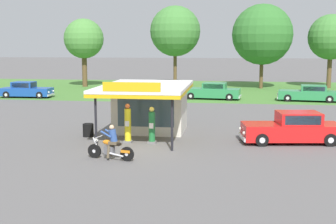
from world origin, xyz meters
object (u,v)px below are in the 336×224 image
(gas_pump_offside, at_px, (152,127))
(spare_tire_stack, at_px, (88,130))
(parked_car_back_row_centre_right, at_px, (146,90))
(parked_car_back_row_far_left, at_px, (309,94))
(featured_classic_sedan, at_px, (293,129))
(motorcycle_with_rider, at_px, (111,145))
(parked_car_back_row_right, at_px, (212,92))
(gas_pump_nearside, at_px, (128,125))
(parked_car_back_row_left, at_px, (26,90))

(gas_pump_offside, height_order, spare_tire_stack, gas_pump_offside)
(parked_car_back_row_centre_right, bearing_deg, gas_pump_offside, -78.70)
(parked_car_back_row_far_left, bearing_deg, featured_classic_sedan, -101.99)
(gas_pump_offside, height_order, motorcycle_with_rider, gas_pump_offside)
(featured_classic_sedan, relative_size, spare_tire_stack, 7.55)
(motorcycle_with_rider, height_order, parked_car_back_row_right, motorcycle_with_rider)
(gas_pump_nearside, bearing_deg, spare_tire_stack, 154.38)
(gas_pump_nearside, xyz_separation_m, featured_classic_sedan, (8.56, 1.10, -0.21))
(motorcycle_with_rider, relative_size, featured_classic_sedan, 0.41)
(featured_classic_sedan, relative_size, parked_car_back_row_right, 0.96)
(featured_classic_sedan, height_order, spare_tire_stack, featured_classic_sedan)
(parked_car_back_row_left, bearing_deg, motorcycle_with_rider, -57.06)
(parked_car_back_row_left, xyz_separation_m, parked_car_back_row_right, (17.93, 1.10, 0.01))
(parked_car_back_row_centre_right, bearing_deg, gas_pump_nearside, -82.08)
(motorcycle_with_rider, relative_size, spare_tire_stack, 3.11)
(featured_classic_sedan, distance_m, parked_car_back_row_far_left, 18.50)
(gas_pump_offside, relative_size, parked_car_back_row_left, 0.37)
(gas_pump_nearside, bearing_deg, parked_car_back_row_left, 127.60)
(gas_pump_nearside, distance_m, gas_pump_offside, 1.28)
(gas_pump_offside, distance_m, parked_car_back_row_centre_right, 21.48)
(motorcycle_with_rider, bearing_deg, parked_car_back_row_far_left, 61.55)
(motorcycle_with_rider, distance_m, parked_car_back_row_left, 26.42)
(parked_car_back_row_centre_right, bearing_deg, motorcycle_with_rider, -83.10)
(parked_car_back_row_right, bearing_deg, parked_car_back_row_far_left, -3.17)
(parked_car_back_row_far_left, relative_size, parked_car_back_row_right, 0.99)
(gas_pump_nearside, distance_m, motorcycle_with_rider, 3.60)
(parked_car_back_row_left, distance_m, parked_car_back_row_right, 17.97)
(gas_pump_offside, height_order, featured_classic_sedan, gas_pump_offside)
(motorcycle_with_rider, height_order, parked_car_back_row_far_left, motorcycle_with_rider)
(parked_car_back_row_far_left, distance_m, parked_car_back_row_left, 26.72)
(gas_pump_offside, distance_m, featured_classic_sedan, 7.36)
(spare_tire_stack, bearing_deg, parked_car_back_row_centre_right, 91.12)
(parked_car_back_row_centre_right, bearing_deg, parked_car_back_row_right, -11.88)
(gas_pump_nearside, height_order, parked_car_back_row_left, gas_pump_nearside)
(parked_car_back_row_left, height_order, parked_car_back_row_right, parked_car_back_row_right)
(featured_classic_sedan, distance_m, parked_car_back_row_left, 28.79)
(parked_car_back_row_far_left, bearing_deg, parked_car_back_row_left, -178.69)
(parked_car_back_row_centre_right, xyz_separation_m, parked_car_back_row_right, (6.55, -1.38, 0.04))
(parked_car_back_row_left, relative_size, parked_car_back_row_centre_right, 0.92)
(motorcycle_with_rider, distance_m, spare_tire_stack, 5.47)
(parked_car_back_row_centre_right, distance_m, spare_tire_stack, 19.85)
(featured_classic_sedan, distance_m, parked_car_back_row_centre_right, 23.03)
(gas_pump_nearside, relative_size, parked_car_back_row_right, 0.36)
(gas_pump_nearside, height_order, spare_tire_stack, gas_pump_nearside)
(parked_car_back_row_far_left, relative_size, parked_car_back_row_centre_right, 1.01)
(gas_pump_nearside, height_order, parked_car_back_row_centre_right, gas_pump_nearside)
(parked_car_back_row_far_left, bearing_deg, parked_car_back_row_right, 176.83)
(parked_car_back_row_centre_right, height_order, spare_tire_stack, parked_car_back_row_centre_right)
(parked_car_back_row_right, bearing_deg, gas_pump_nearside, -100.42)
(parked_car_back_row_far_left, distance_m, parked_car_back_row_right, 8.79)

